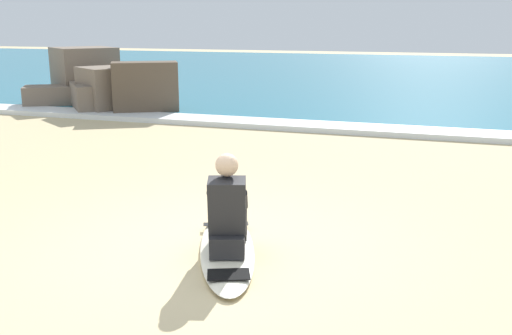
{
  "coord_description": "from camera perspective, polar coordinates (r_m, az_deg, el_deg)",
  "views": [
    {
      "loc": [
        2.13,
        -4.82,
        2.16
      ],
      "look_at": [
        0.1,
        1.27,
        0.55
      ],
      "focal_mm": 40.66,
      "sensor_mm": 36.0,
      "label": 1
    }
  ],
  "objects": [
    {
      "name": "surfboard_main",
      "position": [
        5.67,
        -2.87,
        -7.95
      ],
      "size": [
        1.29,
        2.17,
        0.08
      ],
      "color": "#EFE5C6",
      "rests_on": "ground"
    },
    {
      "name": "rock_outcrop_distant",
      "position": [
        15.58,
        -15.07,
        7.76
      ],
      "size": [
        4.54,
        3.26,
        1.51
      ],
      "color": "#756656",
      "rests_on": "ground"
    },
    {
      "name": "surfer_seated",
      "position": [
        5.4,
        -2.8,
        -4.57
      ],
      "size": [
        0.54,
        0.77,
        0.95
      ],
      "color": "#232326",
      "rests_on": "surfboard_main"
    },
    {
      "name": "ground_plane",
      "position": [
        5.7,
        -5.08,
        -8.27
      ],
      "size": [
        80.0,
        80.0,
        0.0
      ],
      "primitive_type": "plane",
      "color": "#CCB584"
    },
    {
      "name": "sea",
      "position": [
        25.58,
        13.73,
        8.95
      ],
      "size": [
        80.0,
        28.0,
        0.1
      ],
      "primitive_type": "cube",
      "color": "teal",
      "rests_on": "ground"
    },
    {
      "name": "breaking_foam",
      "position": [
        12.08,
        7.97,
        3.9
      ],
      "size": [
        80.0,
        0.9,
        0.11
      ],
      "primitive_type": "cube",
      "color": "white",
      "rests_on": "ground"
    }
  ]
}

